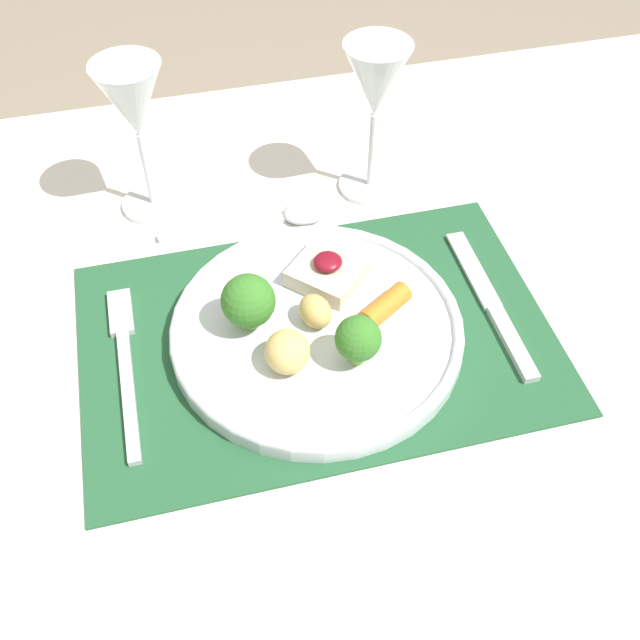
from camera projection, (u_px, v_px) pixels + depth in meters
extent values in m
plane|color=gray|center=(318.00, 601.00, 1.31)|extent=(8.00, 8.00, 0.00)
cube|color=white|center=(317.00, 347.00, 0.77)|extent=(1.50, 0.96, 0.03)
cylinder|color=white|center=(617.00, 237.00, 1.41)|extent=(0.06, 0.06, 0.69)
cube|color=#235633|center=(317.00, 337.00, 0.76)|extent=(0.47, 0.32, 0.00)
cylinder|color=silver|center=(320.00, 328.00, 0.76)|extent=(0.30, 0.30, 0.02)
torus|color=silver|center=(320.00, 323.00, 0.75)|extent=(0.30, 0.30, 0.01)
cube|color=beige|center=(328.00, 272.00, 0.78)|extent=(0.10, 0.10, 0.02)
ellipsoid|color=maroon|center=(328.00, 262.00, 0.77)|extent=(0.03, 0.03, 0.01)
cylinder|color=#84B256|center=(357.00, 355.00, 0.71)|extent=(0.01, 0.01, 0.02)
sphere|color=#387A28|center=(358.00, 338.00, 0.69)|extent=(0.04, 0.04, 0.04)
cylinder|color=#84B256|center=(250.00, 320.00, 0.74)|extent=(0.01, 0.01, 0.02)
sphere|color=#387A28|center=(248.00, 301.00, 0.72)|extent=(0.05, 0.05, 0.05)
cylinder|color=orange|center=(386.00, 308.00, 0.75)|extent=(0.06, 0.05, 0.02)
ellipsoid|color=tan|center=(320.00, 310.00, 0.74)|extent=(0.04, 0.05, 0.03)
ellipsoid|color=#DBBC6B|center=(287.00, 352.00, 0.70)|extent=(0.05, 0.05, 0.04)
cube|color=silver|center=(129.00, 394.00, 0.71)|extent=(0.01, 0.15, 0.01)
cube|color=silver|center=(121.00, 313.00, 0.78)|extent=(0.02, 0.06, 0.01)
cube|color=silver|center=(512.00, 343.00, 0.75)|extent=(0.02, 0.10, 0.01)
cube|color=silver|center=(473.00, 270.00, 0.82)|extent=(0.02, 0.12, 0.00)
cube|color=silver|center=(223.00, 228.00, 0.87)|extent=(0.15, 0.01, 0.01)
ellipsoid|color=silver|center=(304.00, 213.00, 0.88)|extent=(0.05, 0.04, 0.01)
cylinder|color=white|center=(369.00, 185.00, 0.92)|extent=(0.08, 0.08, 0.01)
cylinder|color=white|center=(372.00, 150.00, 0.88)|extent=(0.01, 0.01, 0.10)
cone|color=white|center=(376.00, 81.00, 0.81)|extent=(0.08, 0.08, 0.09)
cylinder|color=white|center=(154.00, 203.00, 0.90)|extent=(0.08, 0.08, 0.01)
cylinder|color=white|center=(147.00, 170.00, 0.86)|extent=(0.01, 0.01, 0.09)
cone|color=white|center=(132.00, 101.00, 0.79)|extent=(0.08, 0.08, 0.09)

